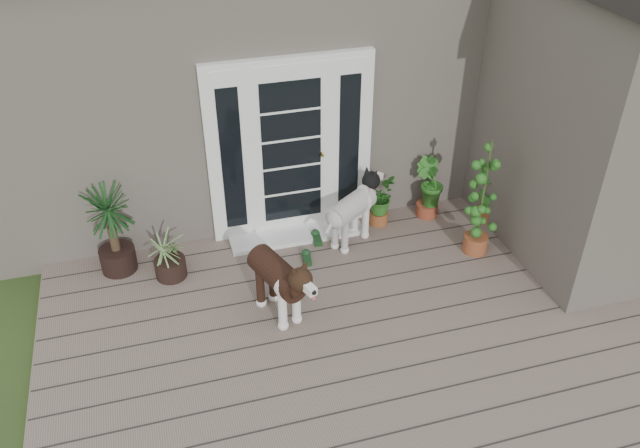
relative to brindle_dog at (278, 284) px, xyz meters
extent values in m
cube|color=#6B5B4C|center=(0.72, -0.72, -0.44)|extent=(6.20, 4.60, 0.12)
cube|color=#665E54|center=(0.72, 3.53, 1.05)|extent=(7.40, 4.00, 3.10)
cube|color=#665E54|center=(3.62, 0.38, 1.05)|extent=(1.60, 2.40, 3.10)
cube|color=white|center=(0.52, 1.48, 0.69)|extent=(1.90, 0.14, 2.15)
cube|color=white|center=(0.52, 1.28, -0.36)|extent=(1.60, 0.40, 0.05)
imported|color=#1A4D16|center=(1.55, 1.28, -0.13)|extent=(0.54, 0.54, 0.51)
imported|color=#24661D|center=(2.20, 1.28, -0.10)|extent=(0.53, 0.53, 0.57)
imported|color=#1A5A19|center=(2.90, 0.97, -0.09)|extent=(0.38, 0.38, 0.58)
camera|label=1|loc=(-0.98, -4.90, 4.11)|focal=36.42mm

